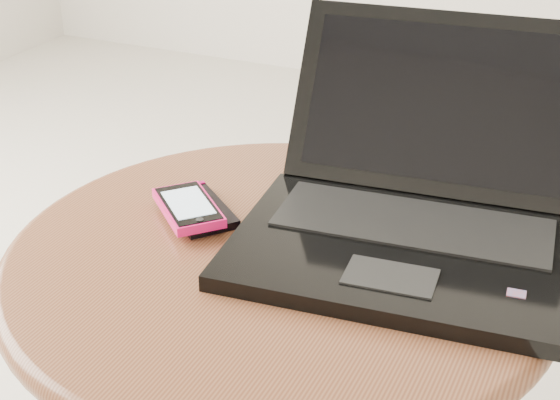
% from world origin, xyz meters
% --- Properties ---
extents(table, '(0.63, 0.63, 0.50)m').
position_xyz_m(table, '(-0.07, 0.01, 0.39)').
color(table, '#593111').
rests_on(table, ground).
extents(laptop, '(0.41, 0.41, 0.22)m').
position_xyz_m(laptop, '(0.06, 0.10, 0.54)').
color(laptop, black).
rests_on(laptop, table).
extents(phone_black, '(0.13, 0.13, 0.01)m').
position_xyz_m(phone_black, '(-0.20, 0.05, 0.51)').
color(phone_black, black).
rests_on(phone_black, table).
extents(phone_pink, '(0.12, 0.12, 0.01)m').
position_xyz_m(phone_pink, '(-0.20, 0.03, 0.52)').
color(phone_pink, '#FF136E').
rests_on(phone_pink, phone_black).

